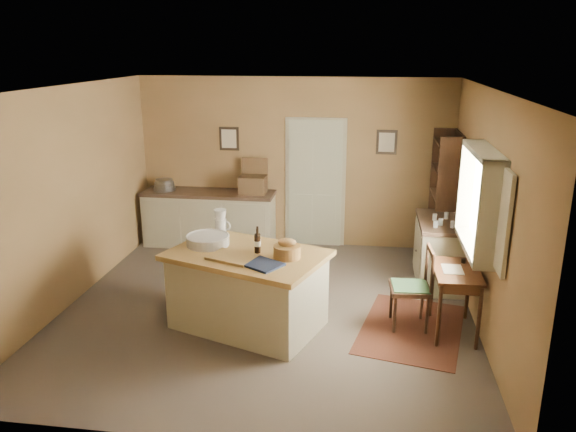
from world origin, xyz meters
The scene contains 16 objects.
ground centered at (0.00, 0.00, 0.00)m, with size 5.00×5.00×0.00m, color #63564C.
wall_back centered at (0.00, 2.50, 1.35)m, with size 5.00×0.10×2.70m, color olive.
wall_front centered at (0.00, -2.50, 1.35)m, with size 5.00×0.10×2.70m, color olive.
wall_left centered at (-2.50, 0.00, 1.35)m, with size 0.10×5.00×2.70m, color olive.
wall_right centered at (2.50, 0.00, 1.35)m, with size 0.10×5.00×2.70m, color olive.
ceiling centered at (0.00, 0.00, 2.70)m, with size 5.00×5.00×0.00m, color silver.
door centered at (0.35, 2.47, 1.05)m, with size 0.97×0.06×2.11m, color beige.
framed_prints centered at (0.20, 2.48, 1.72)m, with size 2.82×0.02×0.38m.
window centered at (2.42, -0.20, 1.55)m, with size 0.25×1.99×1.12m.
work_island centered at (-0.15, -0.46, 0.48)m, with size 1.99×1.63×1.20m.
sideboard centered at (-1.34, 2.20, 0.48)m, with size 2.14×0.61×1.18m.
rug centered at (1.75, -0.29, 0.00)m, with size 1.10×1.60×0.01m, color #51251B.
writing_desk centered at (2.20, -0.29, 0.66)m, with size 0.50×0.81×0.82m.
desk_chair centered at (1.71, -0.22, 0.48)m, with size 0.45×0.45×0.96m, color black, non-canonical shape.
right_cabinet centered at (2.20, 1.13, 0.46)m, with size 0.63×1.13×0.99m.
shelving_unit centered at (2.35, 2.00, 0.98)m, with size 0.33×0.88×1.96m.
Camera 1 is at (1.15, -6.28, 3.15)m, focal length 35.00 mm.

